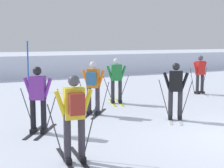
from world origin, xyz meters
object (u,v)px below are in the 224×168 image
Objects in this scene: skier_red at (200,74)px; skier_purple at (38,98)px; skier_yellow at (74,115)px; trail_marker_pole at (28,66)px; skier_black at (176,90)px; skier_green at (116,79)px; skier_orange at (93,85)px.

skier_purple is at bearing -158.74° from skier_red.
skier_purple and skier_yellow have the same top height.
skier_yellow is 0.73× the size of trail_marker_pole.
skier_black is at bearing -5.95° from skier_purple.
skier_orange is at bearing -137.76° from skier_green.
trail_marker_pole is (-0.58, 6.16, 0.22)m from skier_orange.
skier_green is 4.35m from skier_red.
skier_yellow is 9.77m from skier_red.
trail_marker_pole is at bearing 78.39° from skier_purple.
skier_purple is at bearing -147.44° from skier_orange.
skier_red and skier_orange have the same top height.
skier_red is 1.00× the size of skier_orange.
skier_orange is at bearing -84.64° from trail_marker_pole.
trail_marker_pole is (1.50, 9.97, 0.22)m from skier_yellow.
skier_red is 6.20m from skier_orange.
skier_yellow is 6.42m from skier_green.
skier_yellow and skier_orange have the same top height.
trail_marker_pole reaches higher than skier_black.
skier_yellow is 4.44m from skier_black.
skier_purple is 4.67m from skier_green.
trail_marker_pole is at bearing 95.36° from skier_orange.
skier_purple is at bearing 174.05° from skier_black.
skier_purple is 1.00× the size of skier_red.
skier_black is at bearing -72.82° from trail_marker_pole.
skier_purple is 1.00× the size of skier_yellow.
skier_black is 5.40m from skier_red.
skier_orange is 6.19m from trail_marker_pole.
skier_green is at bearing 42.24° from skier_orange.
trail_marker_pole is (-6.52, 4.38, 0.26)m from skier_red.
skier_purple is 7.68m from trail_marker_pole.
skier_green is 0.73× the size of trail_marker_pole.
skier_orange is 0.73× the size of trail_marker_pole.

